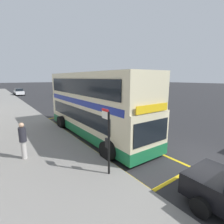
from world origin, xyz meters
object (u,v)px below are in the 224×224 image
object	(u,v)px
double_decker_bus	(94,107)
pedestrian_waiting_near_sign	(23,139)
bus_stop_sign	(108,137)
parked_car_teal_behind	(62,93)
parked_car_white_distant	(19,92)

from	to	relation	value
double_decker_bus	pedestrian_waiting_near_sign	size ratio (longest dim) A/B	5.86
double_decker_bus	bus_stop_sign	distance (m)	5.44
parked_car_teal_behind	pedestrian_waiting_near_sign	distance (m)	30.76
parked_car_white_distant	parked_car_teal_behind	distance (m)	10.90
parked_car_white_distant	pedestrian_waiting_near_sign	world-z (taller)	pedestrian_waiting_near_sign
double_decker_bus	bus_stop_sign	world-z (taller)	double_decker_bus
bus_stop_sign	parked_car_teal_behind	world-z (taller)	bus_stop_sign
parked_car_white_distant	bus_stop_sign	bearing A→B (deg)	-94.44
double_decker_bus	parked_car_teal_behind	bearing A→B (deg)	75.43
parked_car_white_distant	parked_car_teal_behind	size ratio (longest dim) A/B	1.00
double_decker_bus	parked_car_white_distant	xyz separation A→B (m)	(-0.50, 34.82, -1.26)
bus_stop_sign	pedestrian_waiting_near_sign	size ratio (longest dim) A/B	1.48
parked_car_white_distant	double_decker_bus	bearing A→B (deg)	-91.19
pedestrian_waiting_near_sign	double_decker_bus	bearing A→B (deg)	17.36
parked_car_white_distant	parked_car_teal_behind	xyz separation A→B (m)	(7.49, -7.92, 0.00)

